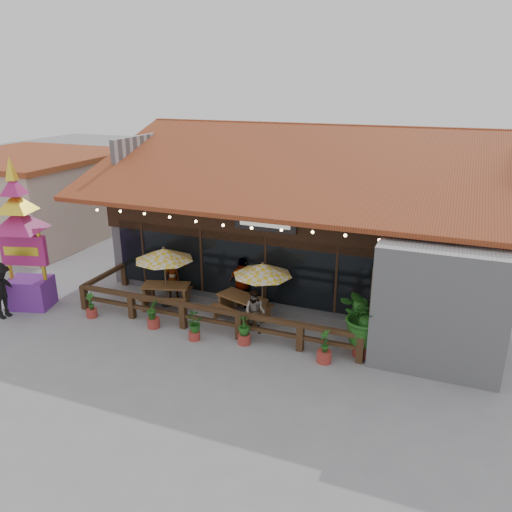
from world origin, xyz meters
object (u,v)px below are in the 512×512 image
at_px(picnic_table_left, 166,291).
at_px(tropical_plant, 366,315).
at_px(pedestrian, 1,291).
at_px(picnic_table_right, 242,303).
at_px(umbrella_right, 263,270).
at_px(thai_sign_tower, 20,225).
at_px(umbrella_left, 164,255).

height_order(picnic_table_left, tropical_plant, tropical_plant).
bearing_deg(tropical_plant, pedestrian, -170.57).
relative_size(picnic_table_left, picnic_table_right, 0.97).
bearing_deg(umbrella_right, pedestrian, -160.17).
distance_m(tropical_plant, pedestrian, 12.10).
relative_size(picnic_table_left, thai_sign_tower, 0.34).
bearing_deg(thai_sign_tower, tropical_plant, 4.67).
xyz_separation_m(umbrella_left, picnic_table_right, (2.95, 0.06, -1.41)).
relative_size(umbrella_right, thai_sign_tower, 0.38).
height_order(picnic_table_left, picnic_table_right, picnic_table_right).
relative_size(umbrella_left, pedestrian, 1.26).
xyz_separation_m(picnic_table_left, tropical_plant, (7.27, -0.92, 0.77)).
distance_m(umbrella_left, picnic_table_right, 3.27).
bearing_deg(picnic_table_right, umbrella_right, 5.14).
relative_size(umbrella_left, tropical_plant, 1.09).
bearing_deg(tropical_plant, picnic_table_right, 167.39).
bearing_deg(picnic_table_left, pedestrian, -148.09).
bearing_deg(tropical_plant, umbrella_left, 172.89).
height_order(umbrella_left, picnic_table_right, umbrella_left).
xyz_separation_m(umbrella_left, tropical_plant, (7.25, -0.90, -0.64)).
xyz_separation_m(umbrella_left, pedestrian, (-4.68, -2.89, -0.96)).
bearing_deg(umbrella_left, thai_sign_tower, -157.43).
bearing_deg(umbrella_right, thai_sign_tower, -166.29).
relative_size(picnic_table_left, tropical_plant, 0.87).
height_order(umbrella_left, thai_sign_tower, thai_sign_tower).
bearing_deg(pedestrian, picnic_table_right, -61.65).
relative_size(umbrella_left, picnic_table_right, 1.22).
xyz_separation_m(umbrella_left, umbrella_right, (3.67, 0.12, -0.10)).
bearing_deg(thai_sign_tower, picnic_table_left, 22.84).
height_order(umbrella_left, picnic_table_left, umbrella_left).
bearing_deg(thai_sign_tower, umbrella_left, 22.57).
bearing_deg(thai_sign_tower, picnic_table_right, 14.51).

